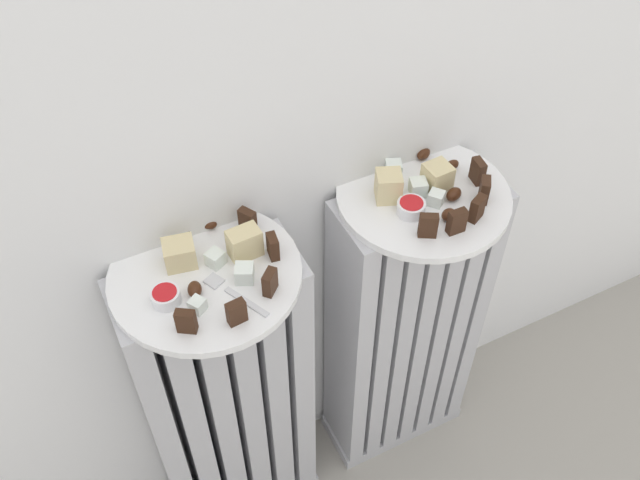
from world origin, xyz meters
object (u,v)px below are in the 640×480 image
(radiator_left, at_px, (229,405))
(plate_left, at_px, (205,275))
(jam_bowl_right, at_px, (411,207))
(jam_bowl_left, at_px, (165,296))
(fork, at_px, (232,293))
(plate_right, at_px, (423,196))
(radiator_right, at_px, (403,331))

(radiator_left, bearing_deg, plate_left, 135.00)
(plate_left, relative_size, jam_bowl_right, 6.31)
(jam_bowl_left, height_order, fork, jam_bowl_left)
(plate_left, distance_m, fork, 0.06)
(plate_left, height_order, fork, fork)
(radiator_left, height_order, fork, fork)
(radiator_left, xyz_separation_m, plate_left, (-0.00, 0.00, 0.35))
(radiator_left, bearing_deg, plate_right, 0.00)
(jam_bowl_left, bearing_deg, radiator_right, 3.58)
(plate_left, xyz_separation_m, plate_right, (0.35, 0.00, 0.00))
(plate_right, relative_size, jam_bowl_right, 6.31)
(plate_right, xyz_separation_m, fork, (-0.33, -0.05, 0.01))
(jam_bowl_right, bearing_deg, fork, -175.01)
(radiator_left, height_order, plate_left, plate_left)
(plate_left, distance_m, jam_bowl_right, 0.31)
(plate_right, distance_m, jam_bowl_right, 0.05)
(jam_bowl_left, bearing_deg, plate_left, 22.58)
(radiator_left, relative_size, jam_bowl_left, 17.43)
(plate_right, distance_m, fork, 0.33)
(jam_bowl_left, bearing_deg, jam_bowl_right, -0.07)
(radiator_left, height_order, radiator_right, same)
(fork, bearing_deg, radiator_right, 8.89)
(radiator_left, bearing_deg, jam_bowl_left, -157.42)
(radiator_left, bearing_deg, radiator_right, 0.00)
(plate_left, height_order, jam_bowl_right, jam_bowl_right)
(radiator_left, relative_size, jam_bowl_right, 16.10)
(radiator_right, xyz_separation_m, fork, (-0.33, -0.05, 0.35))
(radiator_right, xyz_separation_m, jam_bowl_right, (-0.04, -0.03, 0.36))
(plate_left, distance_m, jam_bowl_left, 0.07)
(jam_bowl_right, bearing_deg, plate_right, 33.54)
(plate_right, height_order, jam_bowl_right, jam_bowl_right)
(jam_bowl_left, relative_size, jam_bowl_right, 0.92)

